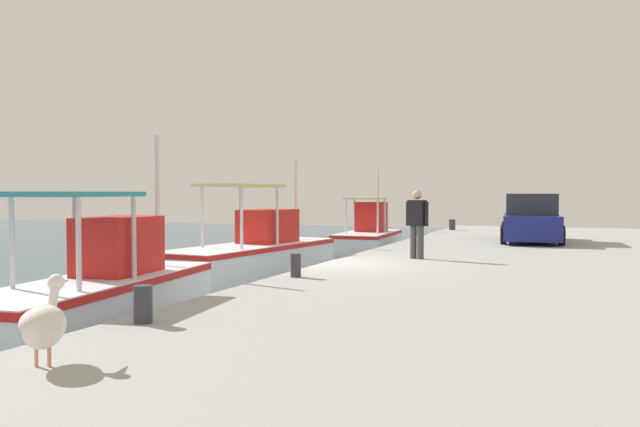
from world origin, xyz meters
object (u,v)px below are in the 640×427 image
object	(u,v)px
mooring_bollard_second	(296,265)
mooring_bollard_third	(452,225)
fisherman_standing	(417,221)
fishing_boat_fourth	(369,235)
parked_car	(531,220)
fishing_boat_third	(255,254)
pelican	(44,323)
fishing_boat_second	(99,294)
mooring_bollard_nearest	(143,304)

from	to	relation	value
mooring_bollard_second	mooring_bollard_third	xyz separation A→B (m)	(16.74, -0.00, -0.00)
fisherman_standing	mooring_bollard_second	world-z (taller)	fisherman_standing
fishing_boat_fourth	parked_car	distance (m)	7.25
fishing_boat_third	pelican	distance (m)	12.18
fishing_boat_second	mooring_bollard_second	xyz separation A→B (m)	(2.52, -2.52, 0.33)
mooring_bollard_nearest	parked_car	bearing A→B (deg)	-12.85
fishing_boat_third	mooring_bollard_third	world-z (taller)	fishing_boat_third
fishing_boat_third	fishing_boat_fourth	world-z (taller)	fishing_boat_third
fishing_boat_third	parked_car	size ratio (longest dim) A/B	1.56
mooring_bollard_second	pelican	bearing A→B (deg)	-176.84
fisherman_standing	mooring_bollard_third	size ratio (longest dim) A/B	3.69
parked_car	mooring_bollard_nearest	size ratio (longest dim) A/B	9.07
pelican	mooring_bollard_third	distance (m)	23.43
fishing_boat_third	fisherman_standing	world-z (taller)	fishing_boat_third
fishing_boat_second	fishing_boat_third	world-z (taller)	fishing_boat_second
fishing_boat_third	mooring_bollard_third	size ratio (longest dim) A/B	14.62
pelican	parked_car	world-z (taller)	parked_car
fishing_boat_fourth	fishing_boat_second	bearing A→B (deg)	-178.66
parked_car	mooring_bollard_nearest	world-z (taller)	parked_car
fishing_boat_third	parked_car	xyz separation A→B (m)	(6.09, -6.96, 0.83)
fishing_boat_fourth	mooring_bollard_nearest	xyz separation A→B (m)	(-18.80, -2.91, 0.38)
fishing_boat_third	mooring_bollard_nearest	xyz separation A→B (m)	(-9.59, -3.38, 0.34)
fishing_boat_second	fishing_boat_fourth	bearing A→B (deg)	1.34
fishing_boat_third	pelican	bearing A→B (deg)	-162.05
fishing_boat_fourth	mooring_bollard_nearest	bearing A→B (deg)	-171.20
pelican	mooring_bollard_third	xyz separation A→B (m)	(23.43, 0.37, -0.17)
mooring_bollard_third	pelican	bearing A→B (deg)	-179.10
parked_car	mooring_bollard_second	distance (m)	11.56
parked_car	mooring_bollard_second	world-z (taller)	parked_car
mooring_bollard_nearest	fisherman_standing	bearing A→B (deg)	-8.64
fisherman_standing	mooring_bollard_third	xyz separation A→B (m)	(12.51, 1.36, -0.69)
fishing_boat_third	mooring_bollard_second	distance (m)	5.95
fishing_boat_fourth	mooring_bollard_second	xyz separation A→B (m)	(-14.09, -2.91, 0.37)
fishing_boat_fourth	mooring_bollard_third	bearing A→B (deg)	-47.64
parked_car	mooring_bollard_third	size ratio (longest dim) A/B	9.40
mooring_bollard_nearest	mooring_bollard_second	size ratio (longest dim) A/B	1.04
fishing_boat_fourth	fishing_boat_third	bearing A→B (deg)	177.07
mooring_bollard_second	mooring_bollard_third	bearing A→B (deg)	-0.00
fishing_boat_third	fishing_boat_fourth	xyz separation A→B (m)	(9.20, -0.47, -0.03)
mooring_bollard_nearest	mooring_bollard_second	world-z (taller)	mooring_bollard_nearest
fishing_boat_second	pelican	size ratio (longest dim) A/B	6.22
mooring_bollard_nearest	mooring_bollard_third	distance (m)	21.45
mooring_bollard_second	mooring_bollard_nearest	bearing A→B (deg)	-180.00
fishing_boat_third	pelican	xyz separation A→B (m)	(-11.57, -3.75, 0.51)
fishing_boat_third	fishing_boat_fourth	size ratio (longest dim) A/B	1.39
mooring_bollard_third	mooring_bollard_nearest	bearing A→B (deg)	180.00
mooring_bollard_second	mooring_bollard_third	size ratio (longest dim) A/B	1.00
mooring_bollard_third	parked_car	bearing A→B (deg)	-148.15
fishing_boat_fourth	parked_car	world-z (taller)	fishing_boat_fourth
fisherman_standing	parked_car	xyz separation A→B (m)	(6.74, -2.22, -0.20)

